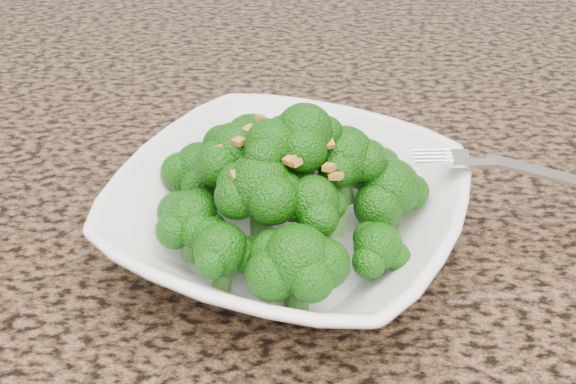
# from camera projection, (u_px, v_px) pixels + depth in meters

# --- Properties ---
(granite_counter) EXTENTS (1.64, 1.04, 0.03)m
(granite_counter) POSITION_uv_depth(u_px,v_px,m) (254.00, 263.00, 0.53)
(granite_counter) COLOR brown
(granite_counter) RESTS_ON cabinet
(bowl) EXTENTS (0.31, 0.31, 0.06)m
(bowl) POSITION_uv_depth(u_px,v_px,m) (288.00, 217.00, 0.50)
(bowl) COLOR white
(bowl) RESTS_ON granite_counter
(broccoli_pile) EXTENTS (0.21, 0.21, 0.08)m
(broccoli_pile) POSITION_uv_depth(u_px,v_px,m) (288.00, 135.00, 0.46)
(broccoli_pile) COLOR #15590A
(broccoli_pile) RESTS_ON bowl
(garlic_topping) EXTENTS (0.12, 0.12, 0.01)m
(garlic_topping) POSITION_uv_depth(u_px,v_px,m) (288.00, 77.00, 0.44)
(garlic_topping) COLOR #C37F2F
(garlic_topping) RESTS_ON broccoli_pile
(fork) EXTENTS (0.17, 0.04, 0.01)m
(fork) POSITION_uv_depth(u_px,v_px,m) (487.00, 164.00, 0.49)
(fork) COLOR silver
(fork) RESTS_ON bowl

